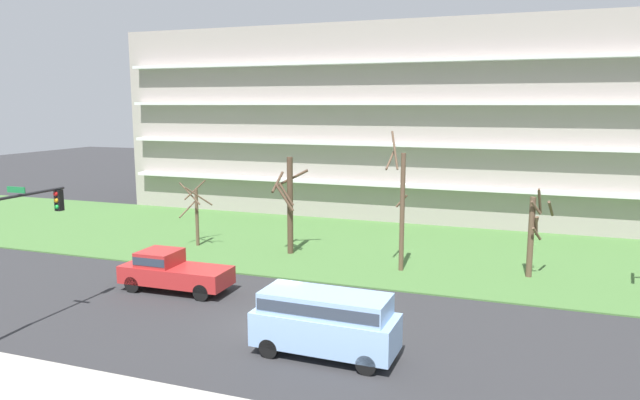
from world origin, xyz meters
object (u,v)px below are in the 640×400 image
object	(u,v)px
van_blue_near_left	(325,319)
pickup_red_center_left	(172,270)
tree_right	(533,232)
tree_left	(289,203)
tree_far_left	(196,212)
tree_center	(401,207)

from	to	relation	value
van_blue_near_left	pickup_red_center_left	world-z (taller)	van_blue_near_left
tree_right	pickup_red_center_left	world-z (taller)	tree_right
tree_left	van_blue_near_left	xyz separation A→B (m)	(6.77, -12.81, -1.79)
pickup_red_center_left	tree_far_left	bearing A→B (deg)	-66.73
tree_right	van_blue_near_left	xyz separation A→B (m)	(-7.00, -12.53, -1.08)
tree_left	van_blue_near_left	world-z (taller)	tree_left
tree_left	tree_right	bearing A→B (deg)	-1.16
tree_far_left	tree_center	size ratio (longest dim) A/B	0.55
tree_left	tree_right	world-z (taller)	tree_left
tree_left	tree_far_left	bearing A→B (deg)	-177.88
tree_right	pickup_red_center_left	bearing A→B (deg)	-154.02
tree_far_left	van_blue_near_left	bearing A→B (deg)	-43.84
tree_far_left	tree_center	bearing A→B (deg)	-4.72
tree_left	van_blue_near_left	bearing A→B (deg)	-62.14
tree_left	pickup_red_center_left	world-z (taller)	tree_left
tree_far_left	tree_left	distance (m)	6.39
tree_center	tree_right	xyz separation A→B (m)	(6.71, 1.06, -1.09)
tree_right	pickup_red_center_left	distance (m)	18.39
tree_center	tree_right	distance (m)	6.88
tree_center	pickup_red_center_left	distance (m)	12.27
tree_center	van_blue_near_left	world-z (taller)	tree_center
van_blue_near_left	tree_right	bearing A→B (deg)	62.44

